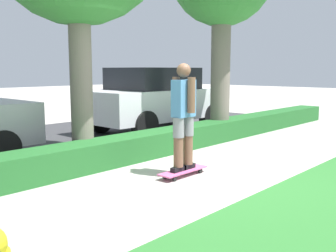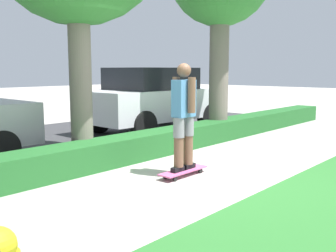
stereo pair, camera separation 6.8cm
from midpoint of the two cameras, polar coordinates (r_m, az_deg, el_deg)
name	(u,v)px [view 1 (the left image)]	position (r m, az deg, el deg)	size (l,w,h in m)	color
ground_plane	(200,177)	(5.82, 5.02, -7.45)	(60.00, 60.00, 0.00)	#ADA89E
street_asphalt	(47,142)	(8.94, -16.94, -2.24)	(15.50, 5.00, 0.01)	#38383A
hedge_row	(127,148)	(6.83, -5.71, -3.25)	(15.50, 0.60, 0.43)	#236028
skateboard	(183,171)	(5.87, 2.55, -6.55)	(0.88, 0.24, 0.09)	#DB5B93
skater_person	(183,114)	(5.71, 2.60, 1.73)	(0.48, 0.40, 1.57)	black
parked_car_middle	(156,98)	(10.06, -1.56, 4.02)	(3.92, 1.83, 1.61)	silver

